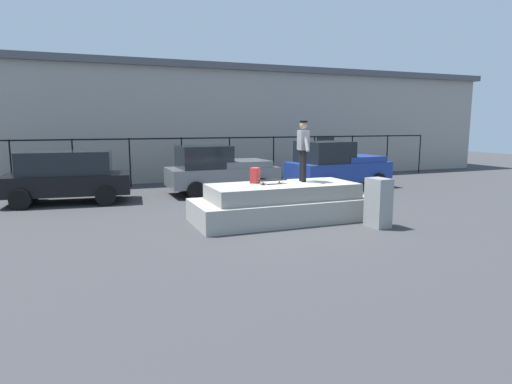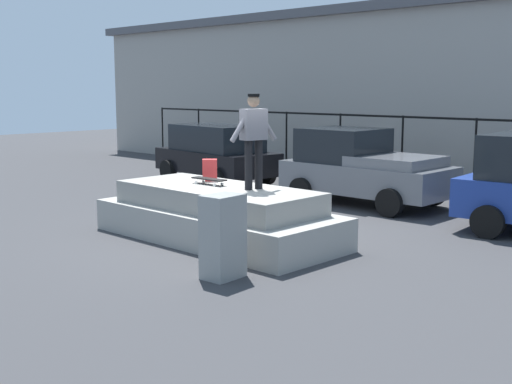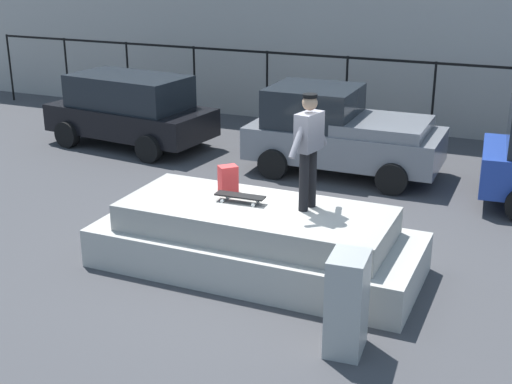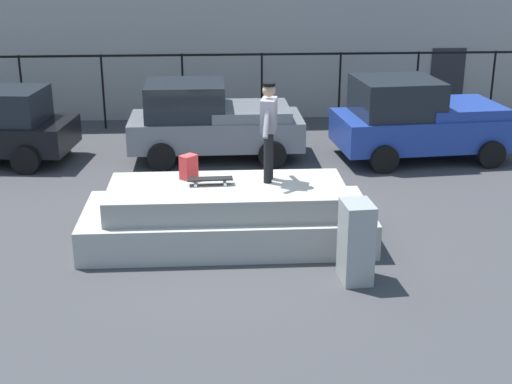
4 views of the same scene
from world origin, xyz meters
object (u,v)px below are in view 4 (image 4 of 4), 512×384
(skateboard, at_px, (210,179))
(backpack, at_px, (189,167))
(skateboarder, at_px, (269,124))
(car_blue_pickup_far, at_px, (418,119))
(car_grey_pickup_mid, at_px, (210,121))
(utility_box, at_px, (356,242))

(skateboard, height_order, backpack, backpack)
(skateboard, relative_size, backpack, 1.82)
(skateboarder, bearing_deg, car_blue_pickup_far, 48.97)
(car_grey_pickup_mid, xyz_separation_m, utility_box, (2.20, -6.73, -0.28))
(skateboard, xyz_separation_m, car_blue_pickup_far, (4.94, 4.68, -0.16))
(skateboarder, bearing_deg, car_grey_pickup_mid, 101.73)
(car_grey_pickup_mid, bearing_deg, skateboarder, -78.27)
(car_blue_pickup_far, bearing_deg, skateboarder, -131.03)
(backpack, height_order, utility_box, backpack)
(skateboard, bearing_deg, car_blue_pickup_far, 43.49)
(backpack, xyz_separation_m, utility_box, (2.57, -2.07, -0.59))
(skateboard, xyz_separation_m, utility_box, (2.20, -1.71, -0.48))
(skateboarder, xyz_separation_m, backpack, (-1.38, 0.19, -0.79))
(skateboard, xyz_separation_m, backpack, (-0.37, 0.36, 0.11))
(skateboarder, bearing_deg, backpack, 172.36)
(car_blue_pickup_far, bearing_deg, utility_box, -113.14)
(skateboarder, xyz_separation_m, utility_box, (1.19, -1.89, -1.38))
(skateboarder, height_order, backpack, skateboarder)
(skateboarder, distance_m, car_grey_pickup_mid, 5.06)
(skateboard, height_order, utility_box, utility_box)
(skateboard, distance_m, utility_box, 2.83)
(car_grey_pickup_mid, bearing_deg, backpack, -94.64)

